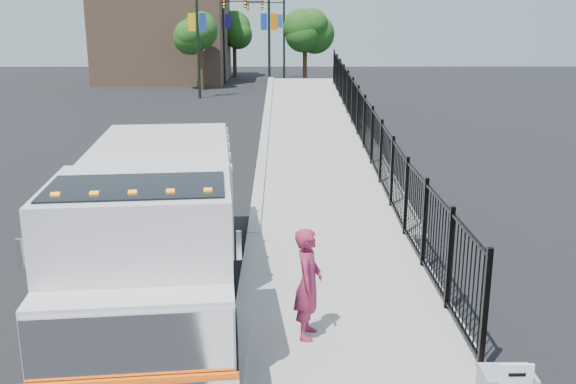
{
  "coord_description": "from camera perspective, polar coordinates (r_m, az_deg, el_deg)",
  "views": [
    {
      "loc": [
        0.7,
        -10.28,
        5.02
      ],
      "look_at": [
        0.79,
        2.0,
        1.69
      ],
      "focal_mm": 40.0,
      "sensor_mm": 36.0,
      "label": 1
    }
  ],
  "objects": [
    {
      "name": "ground",
      "position": [
        11.46,
        -3.97,
        -10.83
      ],
      "size": [
        120.0,
        120.0,
        0.0
      ],
      "primitive_type": "plane",
      "color": "black",
      "rests_on": "ground"
    },
    {
      "name": "sidewalk",
      "position": [
        9.73,
        7.12,
        -15.59
      ],
      "size": [
        3.55,
        12.0,
        0.12
      ],
      "primitive_type": "cube",
      "color": "#9E998E",
      "rests_on": "ground"
    },
    {
      "name": "curb",
      "position": [
        9.67,
        -4.7,
        -15.6
      ],
      "size": [
        0.3,
        12.0,
        0.16
      ],
      "primitive_type": "cube",
      "color": "#ADAAA3",
      "rests_on": "ground"
    },
    {
      "name": "ramp",
      "position": [
        26.79,
        2.61,
        4.37
      ],
      "size": [
        3.95,
        24.06,
        3.19
      ],
      "primitive_type": "cube",
      "rotation": [
        0.06,
        0.0,
        0.0
      ],
      "color": "#9E998E",
      "rests_on": "ground"
    },
    {
      "name": "iron_fence",
      "position": [
        22.84,
        6.75,
        4.68
      ],
      "size": [
        0.1,
        28.0,
        1.8
      ],
      "primitive_type": "cube",
      "color": "black",
      "rests_on": "ground"
    },
    {
      "name": "truck",
      "position": [
        11.6,
        -11.65,
        -2.3
      ],
      "size": [
        3.46,
        8.51,
        2.84
      ],
      "rotation": [
        0.0,
        0.0,
        0.1
      ],
      "color": "black",
      "rests_on": "ground"
    },
    {
      "name": "worker",
      "position": [
        10.12,
        1.8,
        -8.12
      ],
      "size": [
        0.55,
        0.73,
        1.79
      ],
      "primitive_type": "imported",
      "rotation": [
        0.0,
        0.0,
        1.38
      ],
      "color": "#922346",
      "rests_on": "sidewalk"
    },
    {
      "name": "arrow_sign",
      "position": [
        7.25,
        19.65,
        -14.98
      ],
      "size": [
        0.35,
        0.04,
        0.22
      ],
      "primitive_type": "cube",
      "color": "white",
      "rests_on": "utility_cabinet"
    },
    {
      "name": "light_pole_0",
      "position": [
        42.19,
        -7.63,
        14.16
      ],
      "size": [
        3.77,
        0.22,
        8.0
      ],
      "color": "black",
      "rests_on": "ground"
    },
    {
      "name": "light_pole_1",
      "position": [
        45.17,
        -2.1,
        14.34
      ],
      "size": [
        3.78,
        0.22,
        8.0
      ],
      "color": "black",
      "rests_on": "ground"
    },
    {
      "name": "light_pole_2",
      "position": [
        51.92,
        -5.41,
        14.39
      ],
      "size": [
        3.77,
        0.22,
        8.0
      ],
      "color": "black",
      "rests_on": "ground"
    },
    {
      "name": "light_pole_3",
      "position": [
        56.19,
        -0.68,
        14.51
      ],
      "size": [
        3.78,
        0.22,
        8.0
      ],
      "color": "black",
      "rests_on": "ground"
    },
    {
      "name": "tree_0",
      "position": [
        47.28,
        -7.8,
        13.74
      ],
      "size": [
        2.64,
        2.64,
        5.32
      ],
      "color": "#382314",
      "rests_on": "ground"
    },
    {
      "name": "tree_1",
      "position": [
        51.81,
        1.53,
        14.0
      ],
      "size": [
        2.86,
        2.86,
        5.43
      ],
      "color": "#382314",
      "rests_on": "ground"
    },
    {
      "name": "tree_2",
      "position": [
        58.06,
        -4.81,
        14.08
      ],
      "size": [
        2.93,
        2.93,
        5.47
      ],
      "color": "#382314",
      "rests_on": "ground"
    },
    {
      "name": "building",
      "position": [
        55.15,
        -10.91,
        13.85
      ],
      "size": [
        10.0,
        10.0,
        8.0
      ],
      "primitive_type": "cube",
      "color": "#8C664C",
      "rests_on": "ground"
    }
  ]
}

